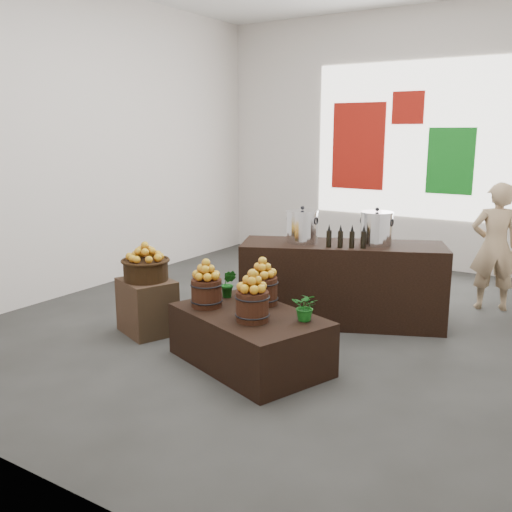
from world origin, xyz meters
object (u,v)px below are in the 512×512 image
Objects in this scene: wicker_basket at (146,270)px; stock_pot_left at (302,227)px; crate at (147,306)px; counter at (342,283)px; display_table at (250,339)px; shopper at (495,247)px; stock_pot_center at (376,229)px.

wicker_basket is 1.79m from stock_pot_left.
counter is (1.64, 1.43, 0.16)m from crate.
display_table is 0.65× the size of counter.
counter is (0.23, 1.57, 0.21)m from display_table.
display_table is 1.60m from counter.
display_table is 0.93× the size of shopper.
crate is at bearing 0.00° from wicker_basket.
display_table is (1.41, -0.14, -0.44)m from wicker_basket.
display_table is 1.63m from stock_pot_left.
crate is 1.92m from stock_pot_left.
stock_pot_center is (0.33, 0.14, 0.63)m from counter.
wicker_basket is 2.55m from stock_pot_center.
stock_pot_left reaches higher than wicker_basket.
crate is at bearing -162.29° from counter.
wicker_basket is 0.32× the size of display_table.
stock_pot_left reaches higher than counter.
crate is at bearing -141.27° from stock_pot_center.
counter is at bearing 41.20° from crate.
shopper is at bearing 82.34° from display_table.
counter is 6.47× the size of stock_pot_left.
wicker_basket is at bearing 21.98° from shopper.
counter is 2.01m from shopper.
display_table is (1.41, -0.14, -0.04)m from crate.
display_table is at bearing -82.15° from stock_pot_left.
shopper reaches higher than stock_pot_center.
wicker_basket is 0.21× the size of counter.
wicker_basket is 1.36× the size of stock_pot_center.
display_table is 4.18× the size of stock_pot_left.
crate is at bearing 21.98° from shopper.
crate is 2.18m from counter.
wicker_basket is 1.36× the size of stock_pot_left.
shopper reaches higher than counter.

